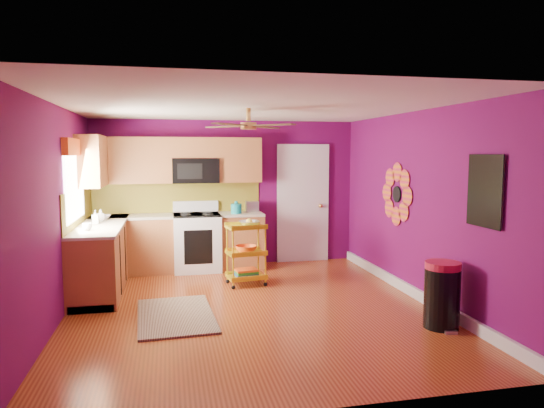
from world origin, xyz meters
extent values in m
plane|color=maroon|center=(0.00, 0.00, 0.00)|extent=(5.00, 5.00, 0.00)
cube|color=#600B51|center=(0.00, 2.50, 1.25)|extent=(4.50, 0.04, 2.50)
cube|color=#600B51|center=(0.00, -2.50, 1.25)|extent=(4.50, 0.04, 2.50)
cube|color=#600B51|center=(-2.25, 0.00, 1.25)|extent=(0.04, 5.00, 2.50)
cube|color=#600B51|center=(2.25, 0.00, 1.25)|extent=(0.04, 5.00, 2.50)
cube|color=silver|center=(0.00, 0.00, 2.50)|extent=(4.50, 5.00, 0.04)
cube|color=white|center=(2.22, 0.00, 0.07)|extent=(0.05, 4.90, 0.14)
cube|color=brown|center=(-1.95, 1.35, 0.45)|extent=(0.60, 2.30, 0.90)
cube|color=brown|center=(-0.85, 2.20, 0.45)|extent=(2.80, 0.60, 0.90)
cube|color=beige|center=(-1.95, 1.35, 0.92)|extent=(0.63, 2.30, 0.04)
cube|color=beige|center=(-0.85, 2.20, 0.92)|extent=(2.80, 0.63, 0.04)
cube|color=black|center=(-1.95, 1.35, 0.05)|extent=(0.54, 2.30, 0.10)
cube|color=black|center=(-0.85, 2.20, 0.05)|extent=(2.80, 0.54, 0.10)
cube|color=white|center=(-0.55, 2.17, 0.46)|extent=(0.76, 0.66, 0.92)
cube|color=black|center=(-0.55, 2.17, 0.93)|extent=(0.76, 0.62, 0.03)
cube|color=white|center=(-0.55, 2.45, 1.04)|extent=(0.76, 0.06, 0.18)
cube|color=black|center=(-0.55, 1.84, 0.45)|extent=(0.45, 0.02, 0.55)
cube|color=brown|center=(-1.59, 2.33, 1.83)|extent=(1.32, 0.33, 0.75)
cube|color=brown|center=(0.19, 2.33, 1.83)|extent=(0.72, 0.33, 0.75)
cube|color=brown|center=(-0.55, 2.33, 2.03)|extent=(0.76, 0.33, 0.34)
cube|color=brown|center=(-2.08, 1.85, 1.83)|extent=(0.33, 1.30, 0.75)
cube|color=black|center=(-0.55, 2.30, 1.65)|extent=(0.76, 0.38, 0.40)
cube|color=olive|center=(-0.85, 2.49, 1.20)|extent=(2.80, 0.01, 0.51)
cube|color=olive|center=(-2.24, 1.35, 1.20)|extent=(0.01, 2.30, 0.51)
cube|color=white|center=(-2.23, 1.05, 1.55)|extent=(0.03, 1.20, 1.00)
cube|color=#EB5614|center=(-2.20, 1.05, 2.02)|extent=(0.08, 1.35, 0.22)
cube|color=white|center=(1.35, 2.48, 1.02)|extent=(0.85, 0.04, 2.05)
cube|color=white|center=(1.35, 2.46, 1.02)|extent=(0.95, 0.02, 2.15)
sphere|color=#BF8C3F|center=(1.67, 2.42, 1.00)|extent=(0.07, 0.07, 0.07)
cylinder|color=black|center=(2.23, 0.60, 1.35)|extent=(0.01, 0.24, 0.24)
cube|color=#1AA4A9|center=(2.23, -1.40, 1.55)|extent=(0.03, 0.52, 0.72)
cube|color=black|center=(2.21, -1.40, 1.55)|extent=(0.01, 0.56, 0.76)
cylinder|color=#BF8C3F|center=(0.00, 0.20, 2.42)|extent=(0.06, 0.06, 0.16)
cylinder|color=#BF8C3F|center=(0.00, 0.20, 2.28)|extent=(0.20, 0.20, 0.08)
cube|color=#4C2D19|center=(0.27, 0.47, 2.28)|extent=(0.47, 0.47, 0.01)
cube|color=#4C2D19|center=(-0.27, 0.47, 2.28)|extent=(0.47, 0.47, 0.01)
cube|color=#4C2D19|center=(-0.27, -0.07, 2.28)|extent=(0.47, 0.47, 0.01)
cube|color=#4C2D19|center=(0.27, -0.07, 2.28)|extent=(0.47, 0.47, 0.01)
cube|color=#311C10|center=(-0.94, -0.11, 0.01)|extent=(0.95, 1.47, 0.02)
cylinder|color=yellow|center=(-0.12, 0.90, 0.46)|extent=(0.02, 0.02, 0.84)
cylinder|color=yellow|center=(0.37, 0.96, 0.46)|extent=(0.02, 0.02, 0.84)
cylinder|color=yellow|center=(-0.16, 1.23, 0.46)|extent=(0.02, 0.02, 0.84)
cylinder|color=yellow|center=(0.32, 1.30, 0.46)|extent=(0.02, 0.02, 0.84)
sphere|color=black|center=(-0.12, 0.90, 0.03)|extent=(0.06, 0.06, 0.06)
sphere|color=black|center=(0.37, 0.96, 0.03)|extent=(0.06, 0.06, 0.06)
sphere|color=black|center=(-0.16, 1.23, 0.03)|extent=(0.06, 0.06, 0.06)
sphere|color=black|center=(0.32, 1.30, 0.03)|extent=(0.06, 0.06, 0.06)
cube|color=yellow|center=(0.10, 1.10, 0.86)|extent=(0.59, 0.47, 0.03)
cube|color=yellow|center=(0.10, 1.10, 0.48)|extent=(0.59, 0.47, 0.03)
cube|color=yellow|center=(0.10, 1.10, 0.12)|extent=(0.59, 0.47, 0.03)
imported|color=beige|center=(0.15, 1.10, 0.92)|extent=(0.34, 0.34, 0.07)
sphere|color=yellow|center=(0.15, 1.10, 0.94)|extent=(0.10, 0.10, 0.10)
imported|color=#EB5614|center=(0.10, 1.10, 0.54)|extent=(0.35, 0.35, 0.10)
cube|color=navy|center=(0.10, 1.10, 0.15)|extent=(0.35, 0.28, 0.04)
cube|color=#267233|center=(0.10, 1.10, 0.19)|extent=(0.35, 0.28, 0.03)
cube|color=#EB5614|center=(0.10, 1.10, 0.22)|extent=(0.35, 0.28, 0.03)
cylinder|color=black|center=(1.96, -1.11, 0.33)|extent=(0.46, 0.46, 0.67)
cylinder|color=#AA1833|center=(1.96, -1.11, 0.71)|extent=(0.39, 0.39, 0.08)
cube|color=beige|center=(1.96, -1.30, 0.02)|extent=(0.14, 0.09, 0.03)
cylinder|color=teal|center=(0.10, 2.13, 1.02)|extent=(0.18, 0.18, 0.16)
sphere|color=teal|center=(0.10, 2.13, 1.12)|extent=(0.06, 0.06, 0.06)
cube|color=beige|center=(0.40, 2.30, 1.03)|extent=(0.22, 0.15, 0.18)
imported|color=#EA3F72|center=(-2.02, 1.37, 1.04)|extent=(0.09, 0.09, 0.20)
imported|color=white|center=(-1.98, 1.61, 1.03)|extent=(0.14, 0.14, 0.18)
imported|color=white|center=(-1.98, 1.92, 0.97)|extent=(0.23, 0.23, 0.06)
imported|color=white|center=(-2.04, 0.76, 0.99)|extent=(0.12, 0.12, 0.09)
camera|label=1|loc=(-0.99, -5.84, 1.94)|focal=32.00mm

